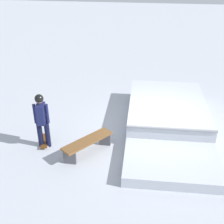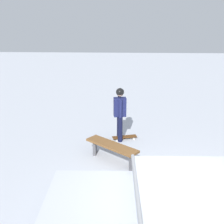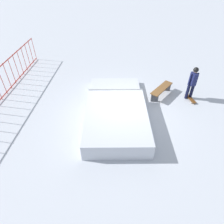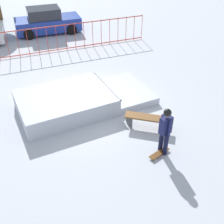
# 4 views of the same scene
# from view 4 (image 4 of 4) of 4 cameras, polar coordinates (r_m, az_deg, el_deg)

# --- Properties ---
(ground_plane) EXTENTS (60.00, 60.00, 0.00)m
(ground_plane) POSITION_cam_4_polar(r_m,az_deg,el_deg) (11.62, -3.86, 0.84)
(ground_plane) COLOR #B2B7C1
(skate_ramp) EXTENTS (5.49, 2.78, 0.74)m
(skate_ramp) POSITION_cam_4_polar(r_m,az_deg,el_deg) (11.55, -7.05, 2.29)
(skate_ramp) COLOR silver
(skate_ramp) RESTS_ON ground
(skater) EXTENTS (0.41, 0.44, 1.73)m
(skater) POSITION_cam_4_polar(r_m,az_deg,el_deg) (9.06, 10.63, -3.20)
(skater) COLOR black
(skater) RESTS_ON ground
(skateboard) EXTENTS (0.82, 0.42, 0.09)m
(skateboard) POSITION_cam_4_polar(r_m,az_deg,el_deg) (9.54, 9.46, -8.10)
(skateboard) COLOR #593314
(skateboard) RESTS_ON ground
(perimeter_fence) EXTENTS (11.05, 0.66, 1.50)m
(perimeter_fence) POSITION_cam_4_polar(r_m,az_deg,el_deg) (16.59, -11.93, 14.12)
(perimeter_fence) COLOR #B22D23
(perimeter_fence) RESTS_ON ground
(park_bench) EXTENTS (1.50, 1.30, 0.48)m
(park_bench) POSITION_cam_4_polar(r_m,az_deg,el_deg) (10.43, 6.99, -1.47)
(park_bench) COLOR brown
(park_bench) RESTS_ON ground
(parked_car_blue) EXTENTS (4.23, 2.20, 1.60)m
(parked_car_blue) POSITION_cam_4_polar(r_m,az_deg,el_deg) (19.69, -12.87, 17.22)
(parked_car_blue) COLOR #1E3899
(parked_car_blue) RESTS_ON ground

